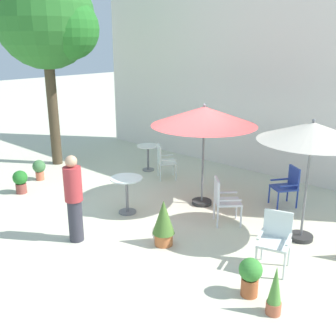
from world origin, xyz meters
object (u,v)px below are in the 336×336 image
Objects in this scene: patio_chair_0 at (164,159)px; patio_chair_3 at (224,198)px; potted_plant_4 at (164,221)px; potted_plant_0 at (250,275)px; potted_plant_3 at (20,181)px; patio_umbrella_0 at (204,117)px; standing_person at (74,198)px; patio_umbrella_1 at (312,133)px; potted_plant_2 at (275,292)px; cafe_table_0 at (127,189)px; shade_tree at (47,18)px; potted_plant_5 at (39,168)px; patio_chair_1 at (288,184)px; cafe_table_1 at (148,153)px; patio_chair_2 at (275,237)px.

patio_chair_0 is 2.98m from patio_chair_3.
patio_chair_3 is 1.46m from potted_plant_4.
potted_plant_0 is 1.05× the size of potted_plant_3.
patio_umbrella_0 is 3.17m from standing_person.
standing_person is at bearing -137.73° from patio_umbrella_1.
potted_plant_3 is (-6.63, 0.04, -0.03)m from potted_plant_2.
potted_plant_0 is at bearing -13.19° from cafe_table_0.
cafe_table_0 is at bearing -14.56° from shade_tree.
cafe_table_0 is at bearing 166.81° from potted_plant_0.
potted_plant_5 is at bearing 122.11° from potted_plant_3.
patio_chair_0 is (-0.90, 2.14, -0.01)m from cafe_table_0.
shade_tree is 5.43m from patio_umbrella_0.
patio_chair_1 is 3.60m from potted_plant_0.
patio_chair_1 is at bearing 39.36° from patio_umbrella_0.
patio_chair_3 reaches higher than cafe_table_0.
patio_umbrella_1 is at bearing 20.41° from potted_plant_3.
cafe_table_0 is at bearing -131.77° from patio_chair_1.
standing_person is at bearing -168.68° from potted_plant_0.
cafe_table_0 is 1.09× the size of cafe_table_1.
potted_plant_4 is (1.51, -0.52, -0.09)m from cafe_table_0.
shade_tree reaches higher than potted_plant_0.
patio_chair_3 is 0.58× the size of standing_person.
potted_plant_3 is (-6.18, -0.11, -0.02)m from potted_plant_0.
patio_chair_2 is (3.33, 0.12, -0.00)m from cafe_table_0.
cafe_table_1 is 0.83m from patio_chair_0.
potted_plant_5 is (-5.06, -1.01, -0.23)m from patio_chair_3.
standing_person is (-3.05, -2.77, -1.16)m from patio_umbrella_1.
patio_chair_2 is at bearing 26.64° from standing_person.
patio_chair_3 is at bearing 133.51° from potted_plant_0.
shade_tree is 6.31× the size of potted_plant_4.
patio_chair_3 reaches higher than patio_chair_1.
standing_person is at bearing -72.88° from patio_chair_0.
patio_chair_3 is at bearing 26.76° from cafe_table_0.
cafe_table_0 is 3.50m from patio_chair_1.
patio_umbrella_0 is 4.72m from potted_plant_5.
patio_chair_1 reaches higher than potted_plant_5.
potted_plant_4 is (-0.82, -3.13, -0.05)m from patio_chair_1.
cafe_table_1 is 4.04m from patio_chair_1.
patio_umbrella_1 is at bearing 1.97° from shade_tree.
patio_umbrella_0 is 2.41m from patio_chair_0.
potted_plant_2 is at bearing -30.65° from cafe_table_1.
cafe_table_1 reaches higher than potted_plant_2.
standing_person is at bearing -30.25° from shade_tree.
potted_plant_2 is at bearing -74.46° from patio_umbrella_1.
patio_chair_3 is at bearing -22.53° from cafe_table_1.
cafe_table_1 is (2.42, 1.30, -3.55)m from shade_tree.
patio_chair_2 is (4.23, -2.03, 0.01)m from patio_chair_0.
patio_chair_1 is 3.24m from potted_plant_4.
patio_chair_2 is (5.03, -2.25, 0.05)m from cafe_table_1.
cafe_table_0 is at bearing -178.01° from patio_chair_2.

